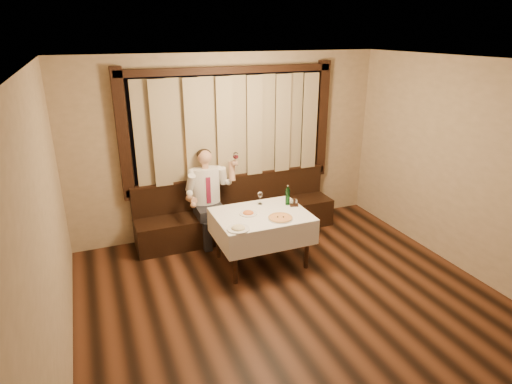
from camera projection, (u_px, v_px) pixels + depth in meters
name	position (u px, v px, depth m)	size (l,w,h in m)	color
room	(286.00, 178.00, 4.93)	(5.01, 6.01, 2.81)	black
banquette	(237.00, 215.00, 6.87)	(3.20, 0.61, 0.94)	black
dining_table	(261.00, 221.00, 5.86)	(1.27, 0.97, 0.76)	black
pizza	(280.00, 218.00, 5.66)	(0.34, 0.34, 0.04)	white
pasta_red	(248.00, 212.00, 5.80)	(0.24, 0.24, 0.08)	white
pasta_cream	(238.00, 227.00, 5.34)	(0.29, 0.29, 0.10)	white
green_bottle	(288.00, 196.00, 6.08)	(0.06, 0.06, 0.29)	#0E4214
table_wine_glass	(260.00, 195.00, 6.09)	(0.07, 0.07, 0.19)	white
cruet_caddy	(294.00, 203.00, 6.05)	(0.12, 0.08, 0.12)	black
seated_man	(208.00, 190.00, 6.43)	(0.81, 0.60, 1.45)	black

